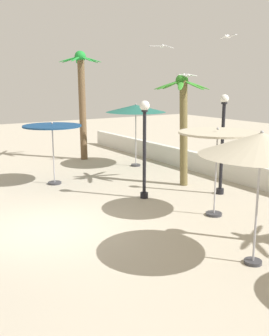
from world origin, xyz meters
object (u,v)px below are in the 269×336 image
Objects in this scene: patio_umbrella_3 at (52,130)px; lamp_post_1 at (144,141)px; palm_tree_0 at (183,115)px; seagull_1 at (162,46)px; patio_umbrella_4 at (217,138)px; palm_tree_3 at (82,94)px; seagull_0 at (187,75)px; seagull_2 at (228,36)px; lamp_post_0 at (222,141)px; patio_umbrella_5 at (136,109)px; patio_umbrella_0 at (261,144)px.

patio_umbrella_3 is 4.05m from lamp_post_1.
seagull_1 is (-3.37, 1.45, 2.85)m from palm_tree_0.
patio_umbrella_4 is 10.33m from palm_tree_3.
patio_umbrella_4 is 4.02m from seagull_0.
lamp_post_1 is 3.56× the size of seagull_2.
seagull_2 is (1.99, 2.18, 0.38)m from seagull_1.
lamp_post_0 is 3.76× the size of seagull_2.
patio_umbrella_5 is 3.14× the size of seagull_2.
palm_tree_0 is at bearing 56.47° from patio_umbrella_3.
patio_umbrella_4 is at bearing -14.55° from patio_umbrella_5.
palm_tree_0 reaches higher than lamp_post_0.
palm_tree_3 is (-2.97, -1.36, 0.62)m from patio_umbrella_5.
palm_tree_3 is at bearing -144.67° from seagull_1.
palm_tree_3 reaches higher than palm_tree_0.
lamp_post_0 is 2.83m from seagull_0.
palm_tree_0 is 4.64m from seagull_1.
lamp_post_0 is 2.84m from lamp_post_1.
palm_tree_3 is 7.62m from seagull_2.
patio_umbrella_0 is 1.22× the size of patio_umbrella_3.
patio_umbrella_3 is 0.73× the size of lamp_post_1.
patio_umbrella_4 is (6.25, 2.70, 0.24)m from patio_umbrella_3.
seagull_2 is (-3.22, 3.32, 4.01)m from lamp_post_0.
patio_umbrella_3 is at bearing -173.04° from patio_umbrella_0.
patio_umbrella_4 is 0.91× the size of patio_umbrella_5.
palm_tree_3 reaches higher than patio_umbrella_3.
patio_umbrella_5 is at bearing 179.60° from lamp_post_0.
patio_umbrella_0 is 13.33m from palm_tree_3.
seagull_1 is (-3.57, 1.49, 1.35)m from seagull_0.
lamp_post_1 reaches higher than patio_umbrella_3.
lamp_post_1 is (-2.69, -0.77, -0.36)m from patio_umbrella_4.
patio_umbrella_0 reaches higher than patio_umbrella_4.
palm_tree_0 is 0.78× the size of palm_tree_3.
patio_umbrella_5 is at bearing 165.45° from patio_umbrella_4.
patio_umbrella_4 is 2.48m from lamp_post_0.
patio_umbrella_3 is at bearing -100.34° from seagull_2.
seagull_2 reaches higher than patio_umbrella_0.
patio_umbrella_3 is at bearing -151.54° from lamp_post_1.
lamp_post_0 reaches higher than patio_umbrella_4.
palm_tree_3 is (-6.83, -1.01, 0.62)m from palm_tree_0.
patio_umbrella_5 is 0.84× the size of lamp_post_0.
seagull_0 is (-0.55, 2.27, 2.22)m from lamp_post_1.
seagull_1 reaches higher than patio_umbrella_0.
seagull_2 is at bearing 79.66° from patio_umbrella_3.
seagull_1 is (-6.80, 2.99, 3.20)m from patio_umbrella_4.
lamp_post_1 is at bearing -76.49° from seagull_0.
lamp_post_1 is (0.75, -2.32, -0.72)m from palm_tree_0.
seagull_2 is (1.44, 7.88, 3.83)m from patio_umbrella_3.
lamp_post_1 reaches higher than patio_umbrella_4.
lamp_post_0 reaches higher than patio_umbrella_0.
patio_umbrella_0 is 7.04m from palm_tree_0.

